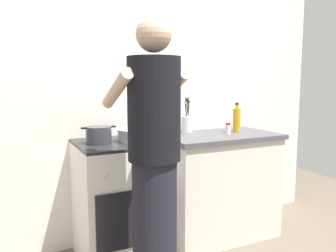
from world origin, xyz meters
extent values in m
cube|color=silver|center=(0.20, 0.50, 1.25)|extent=(3.20, 0.10, 2.50)
cube|color=silver|center=(0.55, 0.15, 0.43)|extent=(0.96, 0.56, 0.86)
cube|color=#4C4C51|center=(0.55, 0.15, 0.88)|extent=(1.00, 0.60, 0.04)
cube|color=white|center=(-0.35, 0.15, 0.44)|extent=(0.60, 0.60, 0.88)
cube|color=#232326|center=(-0.35, 0.15, 0.89)|extent=(0.60, 0.60, 0.02)
cube|color=black|center=(-0.35, -0.16, 0.42)|extent=(0.51, 0.01, 0.40)
cylinder|color=silver|center=(-0.53, -0.16, 0.74)|extent=(0.04, 0.01, 0.04)
cylinder|color=silver|center=(-0.35, -0.16, 0.74)|extent=(0.04, 0.01, 0.04)
cylinder|color=silver|center=(-0.17, -0.16, 0.74)|extent=(0.04, 0.01, 0.04)
cylinder|color=#38383D|center=(-0.49, 0.15, 0.96)|extent=(0.18, 0.18, 0.12)
cube|color=black|center=(-0.60, 0.15, 1.02)|extent=(0.04, 0.02, 0.01)
cube|color=black|center=(-0.38, 0.15, 1.02)|extent=(0.04, 0.02, 0.01)
cylinder|color=#B7B7BC|center=(-0.21, 0.12, 0.95)|extent=(0.28, 0.28, 0.09)
torus|color=#B7B7BC|center=(-0.21, 0.12, 0.99)|extent=(0.29, 0.29, 0.01)
cylinder|color=silver|center=(0.35, 0.35, 0.97)|extent=(0.10, 0.10, 0.14)
cylinder|color=black|center=(0.36, 0.35, 1.04)|extent=(0.02, 0.05, 0.24)
sphere|color=black|center=(0.36, 0.35, 1.17)|extent=(0.03, 0.03, 0.03)
cylinder|color=silver|center=(0.35, 0.35, 1.06)|extent=(0.03, 0.01, 0.28)
sphere|color=silver|center=(0.35, 0.35, 1.21)|extent=(0.03, 0.03, 0.03)
cylinder|color=white|center=(0.37, 0.36, 1.05)|extent=(0.02, 0.03, 0.28)
sphere|color=white|center=(0.37, 0.36, 1.21)|extent=(0.03, 0.03, 0.03)
cylinder|color=#9E7547|center=(0.35, 0.37, 1.05)|extent=(0.07, 0.03, 0.27)
sphere|color=#9E7547|center=(0.35, 0.37, 1.20)|extent=(0.03, 0.03, 0.03)
cylinder|color=silver|center=(0.35, 0.37, 1.04)|extent=(0.04, 0.02, 0.23)
sphere|color=silver|center=(0.35, 0.37, 1.16)|extent=(0.03, 0.03, 0.03)
cylinder|color=black|center=(0.35, 0.35, 1.05)|extent=(0.01, 0.07, 0.25)
sphere|color=black|center=(0.35, 0.35, 1.18)|extent=(0.03, 0.03, 0.03)
cylinder|color=silver|center=(0.61, 0.10, 0.94)|extent=(0.04, 0.04, 0.08)
cylinder|color=red|center=(0.61, 0.10, 0.99)|extent=(0.04, 0.04, 0.02)
cylinder|color=gold|center=(0.75, 0.17, 1.00)|extent=(0.07, 0.07, 0.21)
cylinder|color=gold|center=(0.75, 0.17, 1.12)|extent=(0.03, 0.03, 0.04)
cylinder|color=black|center=(0.75, 0.17, 1.15)|extent=(0.03, 0.03, 0.02)
cylinder|color=black|center=(-0.34, -0.50, 0.45)|extent=(0.26, 0.26, 0.90)
cylinder|color=black|center=(-0.34, -0.50, 1.19)|extent=(0.30, 0.30, 0.58)
sphere|color=#D3AA8C|center=(-0.34, -0.50, 1.60)|extent=(0.20, 0.20, 0.20)
cylinder|color=#D3AA8C|center=(-0.51, -0.36, 1.30)|extent=(0.07, 0.41, 0.24)
cylinder|color=#D3AA8C|center=(-0.17, -0.36, 1.30)|extent=(0.07, 0.41, 0.24)
camera|label=1|loc=(-1.11, -2.25, 1.34)|focal=36.56mm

